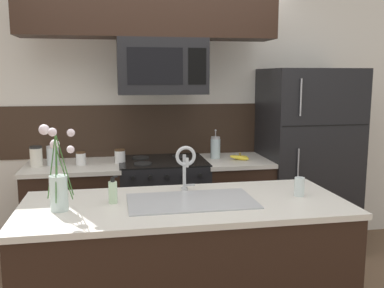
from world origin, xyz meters
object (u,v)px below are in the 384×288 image
at_px(storage_jar_short, 81,158).
at_px(sink_faucet, 185,162).
at_px(stove_range, 163,210).
at_px(dish_soap_bottle, 113,192).
at_px(french_press, 215,148).
at_px(spare_glass, 299,187).
at_px(storage_jar_medium, 53,156).
at_px(flower_vase, 58,184).
at_px(microwave, 162,67).
at_px(banana_bunch, 240,157).
at_px(refrigerator, 306,161).
at_px(storage_jar_tall, 36,156).
at_px(storage_jar_squat, 120,156).

height_order(storage_jar_short, sink_faucet, sink_faucet).
bearing_deg(stove_range, dish_soap_bottle, -109.85).
relative_size(french_press, spare_glass, 2.25).
distance_m(storage_jar_medium, spare_glass, 2.07).
bearing_deg(flower_vase, microwave, 59.98).
bearing_deg(storage_jar_medium, banana_bunch, -2.46).
relative_size(stove_range, refrigerator, 0.54).
bearing_deg(flower_vase, stove_range, 60.39).
relative_size(microwave, storage_jar_short, 6.70).
bearing_deg(storage_jar_tall, sink_faucet, -42.77).
bearing_deg(stove_range, refrigerator, 0.84).
xyz_separation_m(dish_soap_bottle, spare_glass, (1.15, -0.06, -0.01)).
bearing_deg(sink_faucet, spare_glass, -17.60).
xyz_separation_m(storage_jar_squat, spare_glass, (1.09, -1.24, -0.00)).
height_order(storage_jar_medium, sink_faucet, sink_faucet).
height_order(banana_bunch, dish_soap_bottle, dish_soap_bottle).
xyz_separation_m(stove_range, storage_jar_short, (-0.70, -0.02, 0.50)).
distance_m(refrigerator, storage_jar_medium, 2.30).
bearing_deg(storage_jar_medium, storage_jar_short, -6.33).
bearing_deg(microwave, storage_jar_tall, -179.61).
bearing_deg(microwave, spare_glass, -59.71).
bearing_deg(dish_soap_bottle, storage_jar_short, 102.70).
distance_m(refrigerator, sink_faucet, 1.72).
xyz_separation_m(storage_jar_tall, sink_faucet, (1.09, -1.01, 0.11)).
xyz_separation_m(microwave, storage_jar_short, (-0.70, 0.01, -0.77)).
distance_m(sink_faucet, dish_soap_bottle, 0.51).
distance_m(microwave, banana_bunch, 1.06).
height_order(french_press, sink_faucet, sink_faucet).
bearing_deg(sink_faucet, flower_vase, -161.98).
height_order(microwave, spare_glass, microwave).
xyz_separation_m(refrigerator, french_press, (-0.87, 0.04, 0.15)).
xyz_separation_m(storage_jar_tall, storage_jar_short, (0.36, 0.01, -0.03)).
bearing_deg(storage_jar_medium, french_press, 2.03).
relative_size(storage_jar_squat, sink_faucet, 0.40).
relative_size(microwave, refrigerator, 0.43).
bearing_deg(storage_jar_tall, storage_jar_medium, 16.42).
xyz_separation_m(storage_jar_tall, storage_jar_squat, (0.69, 0.02, -0.03)).
distance_m(storage_jar_tall, storage_jar_medium, 0.13).
relative_size(storage_jar_squat, spare_glass, 1.02).
xyz_separation_m(stove_range, dish_soap_bottle, (-0.43, -1.19, 0.52)).
distance_m(stove_range, spare_glass, 1.53).
distance_m(refrigerator, storage_jar_tall, 2.42).
relative_size(microwave, spare_glass, 6.27).
bearing_deg(storage_jar_squat, french_press, 4.52).
relative_size(storage_jar_tall, dish_soap_bottle, 1.05).
bearing_deg(microwave, banana_bunch, -3.22).
bearing_deg(stove_range, sink_faucet, -88.24).
height_order(sink_faucet, spare_glass, sink_faucet).
bearing_deg(banana_bunch, storage_jar_medium, 177.54).
xyz_separation_m(french_press, sink_faucet, (-0.46, -1.09, 0.10)).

